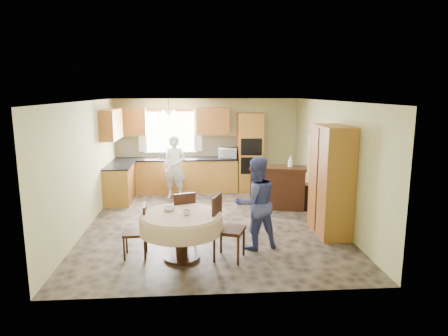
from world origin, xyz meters
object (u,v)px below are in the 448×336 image
object	(u,v)px
chair_back	(183,215)
person_dining	(256,203)
oven_tower	(250,152)
cupboard	(331,181)
sideboard	(278,189)
chair_left	(139,228)
dining_table	(181,224)
chair_right	(224,224)
person_sink	(175,167)

from	to	relation	value
chair_back	person_dining	world-z (taller)	person_dining
oven_tower	cupboard	xyz separation A→B (m)	(1.07, -3.48, -0.02)
sideboard	cupboard	size ratio (longest dim) A/B	0.62
cupboard	chair_left	size ratio (longest dim) A/B	2.36
dining_table	person_dining	distance (m)	1.34
person_dining	oven_tower	bearing A→B (deg)	-113.23
cupboard	person_dining	size ratio (longest dim) A/B	1.29
chair_left	chair_right	bearing A→B (deg)	80.05
dining_table	chair_back	distance (m)	0.66
oven_tower	chair_back	size ratio (longest dim) A/B	2.23
person_sink	chair_back	bearing A→B (deg)	-71.48
chair_left	chair_back	distance (m)	0.87
oven_tower	chair_back	distance (m)	4.21
sideboard	person_sink	xyz separation A→B (m)	(-2.43, 1.03, 0.34)
dining_table	chair_left	world-z (taller)	chair_left
cupboard	person_dining	world-z (taller)	cupboard
sideboard	chair_back	size ratio (longest dim) A/B	1.36
sideboard	chair_left	size ratio (longest dim) A/B	1.47
chair_left	person_dining	bearing A→B (deg)	94.59
cupboard	dining_table	xyz separation A→B (m)	(-2.79, -0.99, -0.44)
oven_tower	person_sink	bearing A→B (deg)	-160.73
oven_tower	person_dining	xyz separation A→B (m)	(-0.46, -4.09, -0.26)
chair_back	cupboard	bearing A→B (deg)	165.57
chair_back	sideboard	bearing A→B (deg)	-157.09
oven_tower	person_sink	world-z (taller)	oven_tower
cupboard	dining_table	size ratio (longest dim) A/B	1.55
sideboard	chair_back	bearing A→B (deg)	-121.96
dining_table	person_dining	xyz separation A→B (m)	(1.26, 0.38, 0.21)
oven_tower	chair_back	bearing A→B (deg)	-114.22
chair_back	chair_right	bearing A→B (deg)	112.90
chair_left	chair_right	world-z (taller)	chair_right
dining_table	oven_tower	bearing A→B (deg)	68.94
chair_left	person_sink	xyz separation A→B (m)	(0.41, 3.63, 0.32)
chair_left	chair_right	xyz separation A→B (m)	(1.38, -0.18, 0.10)
chair_left	cupboard	bearing A→B (deg)	101.32
dining_table	chair_right	distance (m)	0.69
person_sink	person_dining	distance (m)	3.73
oven_tower	sideboard	size ratio (longest dim) A/B	1.64
person_sink	person_dining	size ratio (longest dim) A/B	1.00
person_dining	sideboard	bearing A→B (deg)	-127.35
sideboard	person_sink	bearing A→B (deg)	170.80
dining_table	chair_back	world-z (taller)	chair_back
oven_tower	person_dining	bearing A→B (deg)	-96.39
person_sink	sideboard	bearing A→B (deg)	-9.89
chair_back	person_dining	bearing A→B (deg)	146.15
sideboard	cupboard	xyz separation A→B (m)	(0.65, -1.74, 0.57)
dining_table	person_dining	bearing A→B (deg)	16.76
sideboard	person_dining	xyz separation A→B (m)	(-0.88, -2.36, 0.34)
sideboard	chair_back	world-z (taller)	chair_back
chair_right	sideboard	bearing A→B (deg)	-7.73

